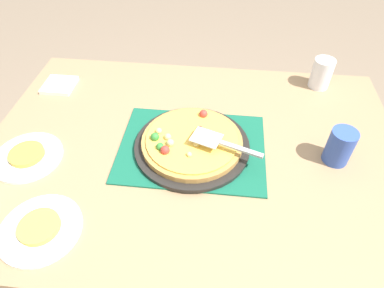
# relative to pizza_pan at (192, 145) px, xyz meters

# --- Properties ---
(ground_plane) EXTENTS (8.00, 8.00, 0.00)m
(ground_plane) POSITION_rel_pizza_pan_xyz_m (0.00, 0.00, -0.76)
(ground_plane) COLOR #84705B
(dining_table) EXTENTS (1.40, 1.00, 0.75)m
(dining_table) POSITION_rel_pizza_pan_xyz_m (0.00, 0.00, -0.12)
(dining_table) COLOR #9E7A56
(dining_table) RESTS_ON ground_plane
(placemat) EXTENTS (0.48, 0.36, 0.01)m
(placemat) POSITION_rel_pizza_pan_xyz_m (0.00, 0.00, -0.01)
(placemat) COLOR #145B42
(placemat) RESTS_ON dining_table
(pizza_pan) EXTENTS (0.38, 0.38, 0.01)m
(pizza_pan) POSITION_rel_pizza_pan_xyz_m (0.00, 0.00, 0.00)
(pizza_pan) COLOR black
(pizza_pan) RESTS_ON placemat
(pizza) EXTENTS (0.33, 0.33, 0.05)m
(pizza) POSITION_rel_pizza_pan_xyz_m (0.00, 0.00, 0.02)
(pizza) COLOR #B78442
(pizza) RESTS_ON pizza_pan
(plate_near_left) EXTENTS (0.22, 0.22, 0.01)m
(plate_near_left) POSITION_rel_pizza_pan_xyz_m (0.52, 0.10, -0.01)
(plate_near_left) COLOR white
(plate_near_left) RESTS_ON dining_table
(plate_far_right) EXTENTS (0.22, 0.22, 0.01)m
(plate_far_right) POSITION_rel_pizza_pan_xyz_m (0.37, 0.35, -0.01)
(plate_far_right) COLOR white
(plate_far_right) RESTS_ON dining_table
(served_slice_left) EXTENTS (0.11, 0.11, 0.02)m
(served_slice_left) POSITION_rel_pizza_pan_xyz_m (0.52, 0.10, 0.01)
(served_slice_left) COLOR gold
(served_slice_left) RESTS_ON plate_near_left
(served_slice_right) EXTENTS (0.11, 0.11, 0.02)m
(served_slice_right) POSITION_rel_pizza_pan_xyz_m (0.37, 0.35, 0.01)
(served_slice_right) COLOR #EAB747
(served_slice_right) RESTS_ON plate_far_right
(cup_far) EXTENTS (0.08, 0.08, 0.12)m
(cup_far) POSITION_rel_pizza_pan_xyz_m (-0.47, -0.41, 0.05)
(cup_far) COLOR white
(cup_far) RESTS_ON dining_table
(cup_corner) EXTENTS (0.08, 0.08, 0.12)m
(cup_corner) POSITION_rel_pizza_pan_xyz_m (-0.46, 0.00, 0.05)
(cup_corner) COLOR #3351AD
(cup_corner) RESTS_ON dining_table
(pizza_server) EXTENTS (0.23, 0.12, 0.01)m
(pizza_server) POSITION_rel_pizza_pan_xyz_m (-0.09, 0.03, 0.06)
(pizza_server) COLOR silver
(pizza_server) RESTS_ON pizza
(napkin_stack) EXTENTS (0.12, 0.12, 0.02)m
(napkin_stack) POSITION_rel_pizza_pan_xyz_m (0.57, -0.29, -0.01)
(napkin_stack) COLOR white
(napkin_stack) RESTS_ON dining_table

